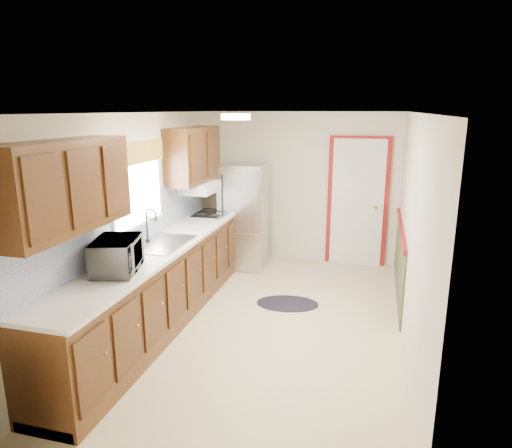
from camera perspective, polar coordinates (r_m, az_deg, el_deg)
The scene contains 8 objects.
room_shell at distance 5.03m, azimuth 1.56°, elevation -0.07°, with size 3.20×5.20×2.52m.
kitchen_run at distance 5.29m, azimuth -12.38°, elevation -4.06°, with size 0.63×4.00×2.20m.
back_wall_trim at distance 7.12m, azimuth 13.55°, elevation 1.23°, with size 1.12×2.30×2.08m.
ceiling_fixture at distance 4.76m, azimuth -2.54°, elevation 13.24°, with size 0.30×0.30×0.06m, color #FFD88C.
microwave at distance 4.49m, azimuth -17.03°, elevation -3.33°, with size 0.57×0.32×0.39m, color white.
refrigerator at distance 7.11m, azimuth -1.52°, elevation 1.00°, with size 0.70×0.70×1.63m.
rug at distance 5.97m, azimuth 3.95°, elevation -9.88°, with size 0.79×0.51×0.01m, color black.
cooktop at distance 6.73m, azimuth -5.54°, elevation 1.35°, with size 0.46×0.55×0.02m, color black.
Camera 1 is at (1.13, -4.74, 2.44)m, focal length 32.00 mm.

